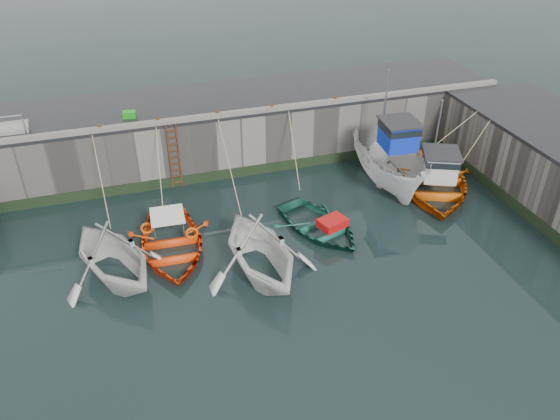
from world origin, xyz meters
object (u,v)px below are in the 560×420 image
object	(u,v)px
boat_near_navy	(319,230)
fish_crate	(130,114)
boat_far_orange	(434,181)
bollard_e	(335,99)
boat_near_blacktrim	(260,272)
boat_near_blue	(172,250)
bollard_b	(158,121)
bollard_a	(100,128)
bollard_c	(217,114)
ladder	(174,157)
bollard_d	(272,107)
boat_near_white	(116,276)
boat_far_white	(390,163)

from	to	relation	value
boat_near_navy	fish_crate	size ratio (longest dim) A/B	7.64
boat_far_orange	bollard_e	distance (m)	6.14
boat_near_blacktrim	fish_crate	bearing A→B (deg)	106.39
boat_near_blue	boat_near_blacktrim	world-z (taller)	boat_near_blacktrim
boat_near_navy	bollard_b	bearing A→B (deg)	116.03
fish_crate	boat_far_orange	bearing A→B (deg)	-10.40
bollard_a	bollard_b	world-z (taller)	same
boat_near_blue	bollard_c	world-z (taller)	bollard_c
ladder	bollard_a	xyz separation A→B (m)	(-3.00, 0.34, 1.71)
bollard_c	bollard_d	size ratio (longest dim) A/B	1.00
boat_near_blue	bollard_e	distance (m)	10.91
boat_far_orange	bollard_e	xyz separation A→B (m)	(-3.48, 4.15, 2.88)
boat_near_white	bollard_a	distance (m)	7.09
bollard_b	bollard_c	world-z (taller)	same
bollard_c	boat_near_blue	bearing A→B (deg)	-120.87
boat_near_blacktrim	boat_near_blue	bearing A→B (deg)	135.32
boat_near_navy	boat_near_white	bearing A→B (deg)	165.20
boat_far_white	bollard_e	world-z (taller)	boat_far_white
boat_near_white	boat_far_white	size ratio (longest dim) A/B	0.74
ladder	boat_near_navy	size ratio (longest dim) A/B	0.72
bollard_c	fish_crate	bearing A→B (deg)	164.55
bollard_c	bollard_d	distance (m)	2.60
boat_far_white	bollard_c	world-z (taller)	boat_far_white
bollard_c	bollard_e	xyz separation A→B (m)	(5.80, 0.00, 0.00)
fish_crate	bollard_b	distance (m)	1.57
fish_crate	bollard_a	xyz separation A→B (m)	(-1.34, -1.07, -0.01)
ladder	fish_crate	distance (m)	2.77
boat_near_blacktrim	bollard_b	bearing A→B (deg)	101.78
bollard_b	bollard_d	world-z (taller)	same
bollard_a	bollard_d	xyz separation A→B (m)	(7.80, 0.00, 0.00)
boat_near_white	bollard_c	size ratio (longest dim) A/B	17.50
boat_near_blue	boat_near_blacktrim	distance (m)	3.81
boat_near_blacktrim	ladder	bearing A→B (deg)	98.99
fish_crate	bollard_b	xyz separation A→B (m)	(1.16, -1.07, -0.01)
boat_near_blue	boat_near_navy	bearing A→B (deg)	-1.15
bollard_b	bollard_e	bearing A→B (deg)	0.00
boat_near_navy	bollard_d	xyz separation A→B (m)	(-0.35, 5.69, 3.30)
bollard_a	ladder	bearing A→B (deg)	-6.38
boat_near_blue	bollard_d	world-z (taller)	bollard_d
boat_far_white	bollard_b	size ratio (longest dim) A/B	23.80
ladder	boat_far_orange	world-z (taller)	boat_far_orange
boat_far_white	bollard_a	bearing A→B (deg)	171.66
boat_near_blue	fish_crate	bearing A→B (deg)	98.93
boat_near_navy	bollard_b	xyz separation A→B (m)	(-5.65, 5.69, 3.30)
bollard_d	bollard_e	size ratio (longest dim) A/B	1.00
boat_near_blacktrim	boat_far_orange	bearing A→B (deg)	13.54
bollard_b	bollard_d	size ratio (longest dim) A/B	1.00
boat_near_blue	bollard_a	distance (m)	6.55
boat_near_white	boat_near_blue	xyz separation A→B (m)	(2.22, 0.99, 0.00)
ladder	bollard_e	distance (m)	8.19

